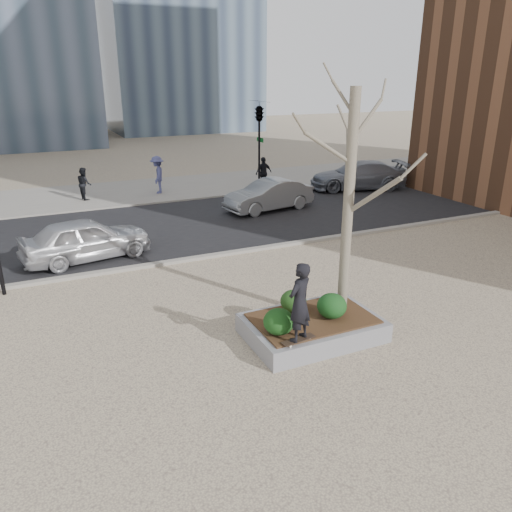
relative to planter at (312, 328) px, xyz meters
name	(u,v)px	position (x,y,z in m)	size (l,w,h in m)	color
ground	(273,346)	(-1.00, 0.00, -0.23)	(120.00, 120.00, 0.00)	#C0B18D
street	(160,228)	(-1.00, 10.00, -0.21)	(60.00, 8.00, 0.02)	black
far_sidewalk	(125,192)	(-1.00, 17.00, -0.21)	(60.00, 6.00, 0.02)	gray
planter	(312,328)	(0.00, 0.00, 0.00)	(3.00, 2.00, 0.45)	gray
planter_mulch	(312,318)	(0.00, 0.00, 0.25)	(2.70, 1.70, 0.04)	#382314
sycamore_tree	(351,168)	(1.00, 0.30, 3.56)	(2.80, 2.80, 6.60)	gray
shrub_left	(279,322)	(-1.05, -0.34, 0.55)	(0.66, 0.66, 0.56)	#133A12
shrub_middle	(293,301)	(-0.25, 0.47, 0.53)	(0.61, 0.61, 0.52)	#133B15
shrub_right	(332,306)	(0.39, -0.17, 0.55)	(0.68, 0.68, 0.57)	#133E18
skateboard	(298,341)	(-0.82, -0.79, 0.26)	(0.78, 0.20, 0.07)	black
skateboarder	(300,302)	(-0.82, -0.79, 1.15)	(0.62, 0.41, 1.70)	black
police_car	(86,239)	(-4.02, 7.48, 0.49)	(1.63, 4.06, 1.38)	silver
car_silver	(269,195)	(4.14, 10.69, 0.46)	(1.42, 4.06, 1.34)	gray
car_third	(358,175)	(10.29, 12.61, 0.52)	(2.02, 4.97, 1.44)	slate
pedestrian_a	(84,184)	(-3.03, 16.20, 0.57)	(0.75, 0.58, 1.54)	black
pedestrian_b	(158,175)	(0.52, 16.07, 0.73)	(1.21, 0.69, 1.87)	#46497E
pedestrian_c	(264,173)	(5.87, 14.82, 0.63)	(0.97, 0.40, 1.65)	black
traffic_light_far	(259,147)	(5.50, 14.60, 2.02)	(0.60, 2.48, 4.50)	black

